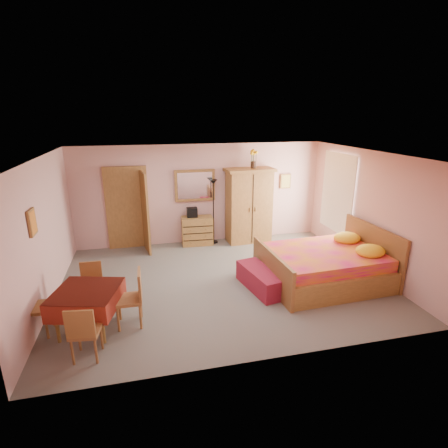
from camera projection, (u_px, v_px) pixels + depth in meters
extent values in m
plane|color=slate|center=(223.00, 281.00, 7.27)|extent=(6.50, 6.50, 0.00)
plane|color=brown|center=(222.00, 155.00, 6.48)|extent=(6.50, 6.50, 0.00)
cube|color=#CF9A96|center=(201.00, 194.00, 9.19)|extent=(6.50, 0.10, 2.60)
cube|color=#CF9A96|center=(266.00, 277.00, 4.56)|extent=(6.50, 0.10, 2.60)
cube|color=#CF9A96|center=(44.00, 234.00, 6.17)|extent=(0.10, 5.00, 2.60)
cube|color=#CF9A96|center=(368.00, 211.00, 7.58)|extent=(0.10, 5.00, 2.60)
cube|color=#9E6B35|center=(128.00, 209.00, 8.83)|extent=(1.06, 0.12, 2.15)
cube|color=white|center=(338.00, 193.00, 8.64)|extent=(0.08, 1.40, 1.95)
cube|color=orange|center=(32.00, 222.00, 5.49)|extent=(0.04, 0.32, 0.42)
cube|color=#D8BF59|center=(285.00, 181.00, 9.60)|extent=(0.30, 0.04, 0.40)
cube|color=olive|center=(197.00, 231.00, 9.20)|extent=(0.82, 0.44, 0.76)
cube|color=silver|center=(195.00, 185.00, 9.04)|extent=(1.05, 0.06, 0.83)
cube|color=black|center=(192.00, 212.00, 9.04)|extent=(0.27, 0.20, 0.25)
cube|color=black|center=(213.00, 212.00, 9.18)|extent=(0.24, 0.24, 1.71)
cube|color=#9C6834|center=(249.00, 206.00, 9.27)|extent=(1.31, 0.74, 1.98)
cube|color=yellow|center=(253.00, 159.00, 8.93)|extent=(0.20, 0.20, 0.48)
cube|color=#CF1461|center=(324.00, 257.00, 7.10)|extent=(2.48, 2.00, 1.11)
cube|color=maroon|center=(260.00, 279.00, 6.89)|extent=(0.69, 1.30, 0.41)
cube|color=maroon|center=(88.00, 310.00, 5.55)|extent=(1.17, 1.17, 0.70)
cube|color=brown|center=(85.00, 331.00, 4.89)|extent=(0.44, 0.44, 0.86)
cube|color=brown|center=(91.00, 286.00, 6.19)|extent=(0.38, 0.38, 0.82)
cube|color=#9F6835|center=(35.00, 307.00, 5.42)|extent=(0.45, 0.45, 0.94)
cube|color=#AA6C39|center=(129.00, 299.00, 5.65)|extent=(0.43, 0.43, 0.94)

